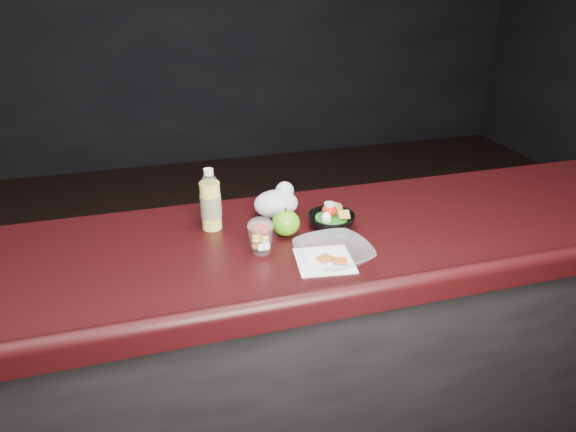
% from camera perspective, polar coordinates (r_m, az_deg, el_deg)
% --- Properties ---
extents(counter, '(4.06, 0.71, 1.02)m').
position_cam_1_polar(counter, '(1.88, -1.20, -16.52)').
color(counter, black).
rests_on(counter, ground).
extents(lemonade_bottle, '(0.07, 0.07, 0.20)m').
position_cam_1_polar(lemonade_bottle, '(1.65, -8.59, 1.35)').
color(lemonade_bottle, yellow).
rests_on(lemonade_bottle, counter).
extents(fruit_cup, '(0.08, 0.08, 0.11)m').
position_cam_1_polar(fruit_cup, '(1.50, -3.06, -2.14)').
color(fruit_cup, white).
rests_on(fruit_cup, counter).
extents(green_apple, '(0.09, 0.09, 0.09)m').
position_cam_1_polar(green_apple, '(1.61, -0.24, -0.78)').
color(green_apple, '#24870F').
rests_on(green_apple, counter).
extents(plastic_bag, '(0.15, 0.12, 0.11)m').
position_cam_1_polar(plastic_bag, '(1.73, -1.22, 1.56)').
color(plastic_bag, silver).
rests_on(plastic_bag, counter).
extents(snack_bowl, '(0.16, 0.16, 0.08)m').
position_cam_1_polar(snack_bowl, '(1.66, 4.80, -0.43)').
color(snack_bowl, black).
rests_on(snack_bowl, counter).
extents(takeout_bowl, '(0.24, 0.24, 0.05)m').
position_cam_1_polar(takeout_bowl, '(1.47, 5.03, -4.26)').
color(takeout_bowl, silver).
rests_on(takeout_bowl, counter).
extents(paper_napkin, '(0.18, 0.18, 0.00)m').
position_cam_1_polar(paper_napkin, '(1.49, 4.06, -4.97)').
color(paper_napkin, white).
rests_on(paper_napkin, counter).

